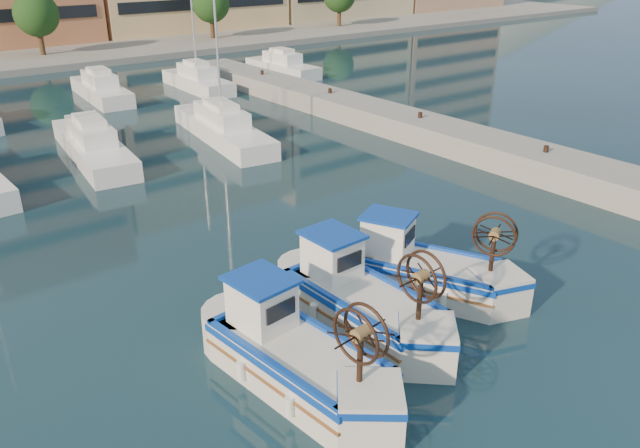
% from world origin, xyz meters
% --- Properties ---
extents(ground, '(300.00, 300.00, 0.00)m').
position_xyz_m(ground, '(0.00, 0.00, 0.00)').
color(ground, '#1B3A46').
rests_on(ground, ground).
extents(quay, '(3.00, 60.00, 1.20)m').
position_xyz_m(quay, '(13.00, 8.00, 0.60)').
color(quay, gray).
rests_on(quay, ground).
extents(yacht_marina, '(36.83, 23.63, 11.50)m').
position_xyz_m(yacht_marina, '(-2.78, 26.91, 0.53)').
color(yacht_marina, white).
rests_on(yacht_marina, ground).
extents(fishing_boat_a, '(2.56, 5.21, 3.18)m').
position_xyz_m(fishing_boat_a, '(-5.21, 0.95, 0.88)').
color(fishing_boat_a, silver).
rests_on(fishing_boat_a, ground).
extents(fishing_boat_b, '(2.24, 5.14, 3.18)m').
position_xyz_m(fishing_boat_b, '(-2.23, 1.88, 0.88)').
color(fishing_boat_b, silver).
rests_on(fishing_boat_b, ground).
extents(fishing_boat_c, '(3.84, 5.08, 3.07)m').
position_xyz_m(fishing_boat_c, '(0.57, 2.14, 0.84)').
color(fishing_boat_c, silver).
rests_on(fishing_boat_c, ground).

